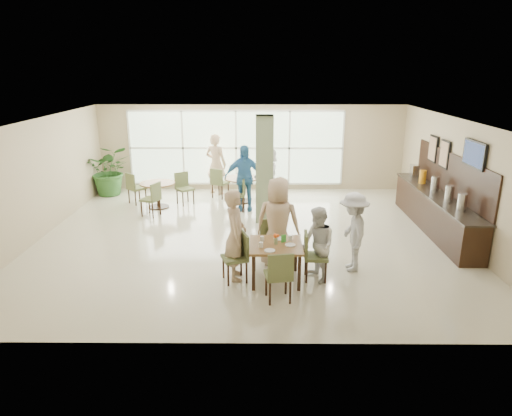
{
  "coord_description": "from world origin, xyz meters",
  "views": [
    {
      "loc": [
        0.27,
        -10.42,
        3.97
      ],
      "look_at": [
        0.2,
        -1.2,
        1.1
      ],
      "focal_mm": 32.0,
      "sensor_mm": 36.0,
      "label": 1
    }
  ],
  "objects_px": {
    "main_table": "(276,248)",
    "adult_standing": "(216,164)",
    "buffet_counter": "(436,209)",
    "teen_standing": "(353,232)",
    "adult_a": "(244,178)",
    "potted_plant": "(110,170)",
    "round_table_left": "(158,189)",
    "teen_far": "(278,222)",
    "teen_right": "(318,245)",
    "teen_left": "(236,235)",
    "round_table_right": "(241,184)",
    "adult_b": "(269,174)"
  },
  "relations": [
    {
      "from": "adult_a",
      "to": "buffet_counter",
      "type": "bearing_deg",
      "value": -20.93
    },
    {
      "from": "main_table",
      "to": "teen_right",
      "type": "relative_size",
      "value": 0.68
    },
    {
      "from": "round_table_right",
      "to": "teen_left",
      "type": "distance_m",
      "value": 5.29
    },
    {
      "from": "buffet_counter",
      "to": "teen_standing",
      "type": "distance_m",
      "value": 3.49
    },
    {
      "from": "buffet_counter",
      "to": "teen_right",
      "type": "xyz_separation_m",
      "value": [
        -3.31,
        -2.87,
        0.18
      ]
    },
    {
      "from": "adult_standing",
      "to": "potted_plant",
      "type": "bearing_deg",
      "value": 26.81
    },
    {
      "from": "adult_b",
      "to": "adult_standing",
      "type": "distance_m",
      "value": 1.87
    },
    {
      "from": "round_table_left",
      "to": "buffet_counter",
      "type": "distance_m",
      "value": 7.63
    },
    {
      "from": "main_table",
      "to": "potted_plant",
      "type": "distance_m",
      "value": 7.99
    },
    {
      "from": "buffet_counter",
      "to": "teen_left",
      "type": "distance_m",
      "value": 5.63
    },
    {
      "from": "round_table_right",
      "to": "round_table_left",
      "type": "bearing_deg",
      "value": -165.49
    },
    {
      "from": "teen_right",
      "to": "teen_far",
      "type": "bearing_deg",
      "value": -156.17
    },
    {
      "from": "teen_left",
      "to": "adult_a",
      "type": "height_order",
      "value": "adult_a"
    },
    {
      "from": "round_table_right",
      "to": "teen_far",
      "type": "distance_m",
      "value": 4.76
    },
    {
      "from": "buffet_counter",
      "to": "teen_standing",
      "type": "height_order",
      "value": "buffet_counter"
    },
    {
      "from": "adult_b",
      "to": "adult_standing",
      "type": "height_order",
      "value": "adult_standing"
    },
    {
      "from": "teen_far",
      "to": "teen_right",
      "type": "distance_m",
      "value": 1.05
    },
    {
      "from": "adult_b",
      "to": "potted_plant",
      "type": "bearing_deg",
      "value": -77.93
    },
    {
      "from": "teen_right",
      "to": "main_table",
      "type": "bearing_deg",
      "value": -111.02
    },
    {
      "from": "main_table",
      "to": "teen_standing",
      "type": "height_order",
      "value": "teen_standing"
    },
    {
      "from": "adult_standing",
      "to": "teen_left",
      "type": "bearing_deg",
      "value": 123.13
    },
    {
      "from": "round_table_left",
      "to": "teen_standing",
      "type": "bearing_deg",
      "value": -41.31
    },
    {
      "from": "round_table_left",
      "to": "adult_a",
      "type": "bearing_deg",
      "value": -4.84
    },
    {
      "from": "round_table_left",
      "to": "teen_standing",
      "type": "height_order",
      "value": "teen_standing"
    },
    {
      "from": "round_table_left",
      "to": "potted_plant",
      "type": "bearing_deg",
      "value": 142.75
    },
    {
      "from": "teen_far",
      "to": "adult_b",
      "type": "relative_size",
      "value": 1.14
    },
    {
      "from": "main_table",
      "to": "round_table_left",
      "type": "distance_m",
      "value": 5.78
    },
    {
      "from": "main_table",
      "to": "adult_standing",
      "type": "relative_size",
      "value": 0.51
    },
    {
      "from": "adult_a",
      "to": "round_table_right",
      "type": "bearing_deg",
      "value": 95.51
    },
    {
      "from": "teen_left",
      "to": "main_table",
      "type": "bearing_deg",
      "value": -102.15
    },
    {
      "from": "round_table_right",
      "to": "teen_left",
      "type": "xyz_separation_m",
      "value": [
        0.1,
        -5.28,
        0.33
      ]
    },
    {
      "from": "main_table",
      "to": "adult_b",
      "type": "bearing_deg",
      "value": 90.21
    },
    {
      "from": "round_table_left",
      "to": "adult_a",
      "type": "xyz_separation_m",
      "value": [
        2.52,
        -0.21,
        0.39
      ]
    },
    {
      "from": "teen_left",
      "to": "adult_b",
      "type": "bearing_deg",
      "value": -12.15
    },
    {
      "from": "potted_plant",
      "to": "adult_standing",
      "type": "xyz_separation_m",
      "value": [
        3.39,
        0.14,
        0.17
      ]
    },
    {
      "from": "main_table",
      "to": "teen_standing",
      "type": "relative_size",
      "value": 0.61
    },
    {
      "from": "adult_a",
      "to": "main_table",
      "type": "bearing_deg",
      "value": -82.59
    },
    {
      "from": "round_table_right",
      "to": "teen_far",
      "type": "xyz_separation_m",
      "value": [
        0.93,
        -4.66,
        0.38
      ]
    },
    {
      "from": "teen_standing",
      "to": "adult_standing",
      "type": "xyz_separation_m",
      "value": [
        -3.27,
        5.77,
        0.17
      ]
    },
    {
      "from": "main_table",
      "to": "teen_standing",
      "type": "distance_m",
      "value": 1.65
    },
    {
      "from": "teen_left",
      "to": "adult_b",
      "type": "xyz_separation_m",
      "value": [
        0.75,
        5.39,
        -0.07
      ]
    },
    {
      "from": "adult_standing",
      "to": "adult_b",
      "type": "bearing_deg",
      "value": 179.56
    },
    {
      "from": "teen_far",
      "to": "teen_right",
      "type": "bearing_deg",
      "value": 149.38
    },
    {
      "from": "teen_left",
      "to": "adult_a",
      "type": "bearing_deg",
      "value": -4.41
    },
    {
      "from": "buffet_counter",
      "to": "adult_a",
      "type": "relative_size",
      "value": 2.49
    },
    {
      "from": "potted_plant",
      "to": "adult_a",
      "type": "xyz_separation_m",
      "value": [
        4.34,
        -1.6,
        0.14
      ]
    },
    {
      "from": "main_table",
      "to": "adult_a",
      "type": "height_order",
      "value": "adult_a"
    },
    {
      "from": "teen_right",
      "to": "adult_a",
      "type": "relative_size",
      "value": 0.78
    },
    {
      "from": "buffet_counter",
      "to": "adult_a",
      "type": "distance_m",
      "value": 5.16
    },
    {
      "from": "main_table",
      "to": "buffet_counter",
      "type": "relative_size",
      "value": 0.21
    }
  ]
}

